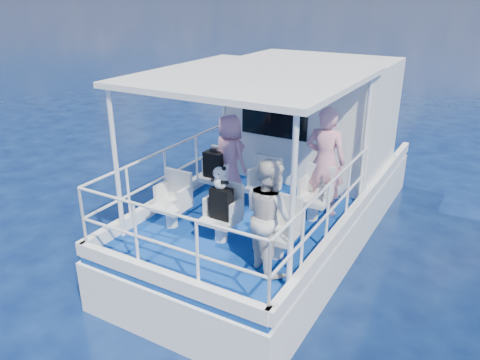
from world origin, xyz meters
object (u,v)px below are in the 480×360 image
at_px(passenger_port_fwd, 230,156).
at_px(passenger_stbd_aft, 269,215).
at_px(panda, 220,177).
at_px(backpack_center, 221,203).

height_order(passenger_port_fwd, passenger_stbd_aft, passenger_stbd_aft).
xyz_separation_m(passenger_port_fwd, panda, (0.73, -1.46, 0.27)).
relative_size(passenger_stbd_aft, panda, 4.49).
bearing_deg(passenger_stbd_aft, backpack_center, 17.76).
relative_size(passenger_port_fwd, backpack_center, 3.21).
xyz_separation_m(passenger_port_fwd, passenger_stbd_aft, (1.63, -1.73, 0.02)).
bearing_deg(passenger_stbd_aft, panda, 18.18).
xyz_separation_m(passenger_stbd_aft, panda, (-0.90, 0.26, 0.25)).
distance_m(passenger_port_fwd, backpack_center, 1.64).
relative_size(passenger_stbd_aft, backpack_center, 3.32).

